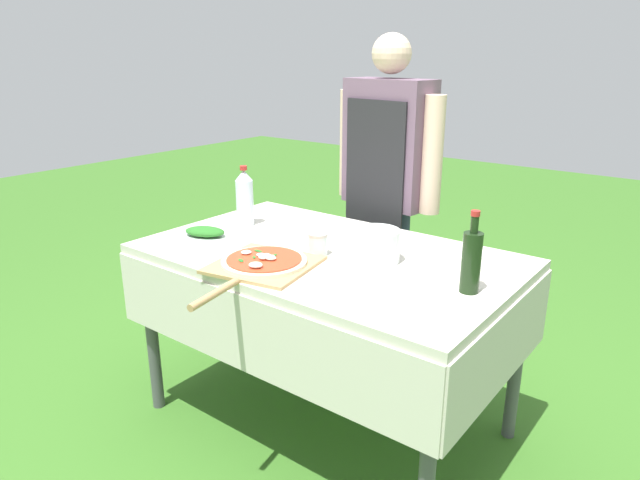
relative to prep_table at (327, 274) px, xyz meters
The scene contains 9 objects.
ground_plane 0.65m from the prep_table, ahead, with size 12.00×12.00×0.00m, color #386B23.
prep_table is the anchor object (origin of this frame).
person_cook 0.71m from the prep_table, 102.26° to the left, with size 0.57×0.23×1.54m.
pizza_on_peel 0.30m from the prep_table, 106.98° to the right, with size 0.39×0.59×0.05m.
oil_bottle 0.61m from the prep_table, ahead, with size 0.06×0.06×0.26m.
water_bottle 0.54m from the prep_table, behind, with size 0.07×0.07×0.26m.
herb_container 0.53m from the prep_table, 162.03° to the right, with size 0.23×0.18×0.04m.
mixing_tub 0.25m from the prep_table, ahead, with size 0.17×0.17×0.12m, color silver.
sauce_jar 0.13m from the prep_table, 101.89° to the right, with size 0.07×0.07×0.08m.
Camera 1 is at (1.21, -1.61, 1.45)m, focal length 32.00 mm.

